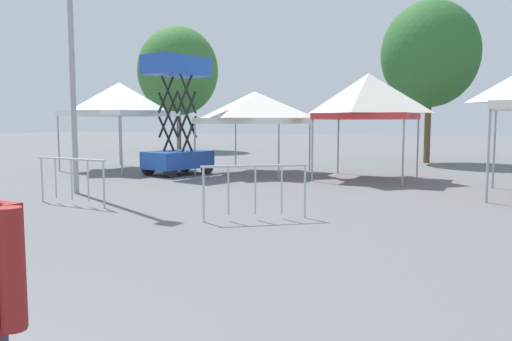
# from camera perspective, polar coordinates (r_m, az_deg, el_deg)

# --- Properties ---
(canopy_tent_left_of_center) EXTENTS (3.53, 3.53, 3.42)m
(canopy_tent_left_of_center) POSITION_cam_1_polar(r_m,az_deg,el_deg) (20.55, -15.24, 7.79)
(canopy_tent_left_of_center) COLOR #9E9EA3
(canopy_tent_left_of_center) RESTS_ON ground
(canopy_tent_center) EXTENTS (3.49, 3.49, 2.99)m
(canopy_tent_center) POSITION_cam_1_polar(r_m,az_deg,el_deg) (18.56, -0.14, 7.15)
(canopy_tent_center) COLOR #9E9EA3
(canopy_tent_center) RESTS_ON ground
(canopy_tent_far_right) EXTENTS (2.99, 2.99, 3.46)m
(canopy_tent_far_right) POSITION_cam_1_polar(r_m,az_deg,el_deg) (16.99, 12.60, 8.19)
(canopy_tent_far_right) COLOR #9E9EA3
(canopy_tent_far_right) RESTS_ON ground
(scissor_lift) EXTENTS (1.87, 2.55, 4.18)m
(scissor_lift) POSITION_cam_1_polar(r_m,az_deg,el_deg) (18.17, -8.87, 3.48)
(scissor_lift) COLOR black
(scissor_lift) RESTS_ON ground
(light_pole_near_lift) EXTENTS (0.36, 0.36, 8.64)m
(light_pole_near_lift) POSITION_cam_1_polar(r_m,az_deg,el_deg) (14.38, -20.34, 17.24)
(light_pole_near_lift) COLOR #9E9EA3
(light_pole_near_lift) RESTS_ON ground
(tree_behind_tents_right) EXTENTS (5.18, 5.18, 8.00)m
(tree_behind_tents_right) POSITION_cam_1_polar(r_m,az_deg,el_deg) (33.50, -8.83, 11.08)
(tree_behind_tents_right) COLOR brown
(tree_behind_tents_right) RESTS_ON ground
(tree_behind_tents_center) EXTENTS (4.34, 4.34, 7.32)m
(tree_behind_tents_center) POSITION_cam_1_polar(r_m,az_deg,el_deg) (24.56, 19.12, 12.35)
(tree_behind_tents_center) COLOR brown
(tree_behind_tents_center) RESTS_ON ground
(crowd_barrier_by_lift) EXTENTS (1.66, 1.36, 1.08)m
(crowd_barrier_by_lift) POSITION_cam_1_polar(r_m,az_deg,el_deg) (9.65, -0.07, -1.24)
(crowd_barrier_by_lift) COLOR #B7BABF
(crowd_barrier_by_lift) RESTS_ON ground
(crowd_barrier_near_person) EXTENTS (2.10, 0.11, 1.08)m
(crowd_barrier_near_person) POSITION_cam_1_polar(r_m,az_deg,el_deg) (12.17, -20.21, -0.17)
(crowd_barrier_near_person) COLOR #B7BABF
(crowd_barrier_near_person) RESTS_ON ground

